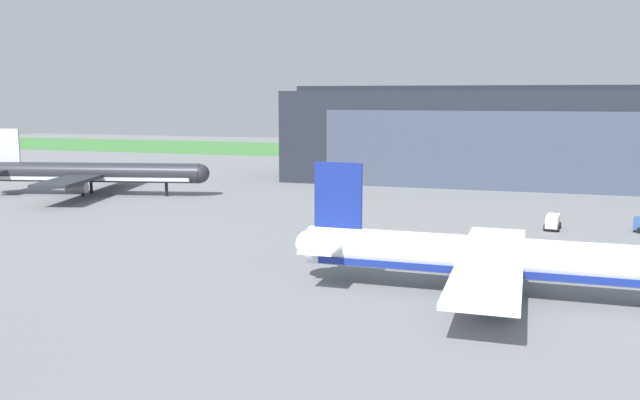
{
  "coord_description": "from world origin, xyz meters",
  "views": [
    {
      "loc": [
        11.83,
        -63.34,
        18.84
      ],
      "look_at": [
        -13.62,
        22.95,
        4.77
      ],
      "focal_mm": 37.66,
      "sensor_mm": 36.0,
      "label": 1
    }
  ],
  "objects_px": {
    "maintenance_hangar": "(496,136)",
    "airliner_near_right": "(499,259)",
    "airliner_far_right": "(94,173)",
    "ops_van": "(553,221)"
  },
  "relations": [
    {
      "from": "ops_van",
      "to": "airliner_far_right",
      "type": "bearing_deg",
      "value": 172.78
    },
    {
      "from": "airliner_far_right",
      "to": "ops_van",
      "type": "relative_size",
      "value": 9.41
    },
    {
      "from": "airliner_far_right",
      "to": "airliner_near_right",
      "type": "height_order",
      "value": "airliner_far_right"
    },
    {
      "from": "airliner_far_right",
      "to": "airliner_near_right",
      "type": "distance_m",
      "value": 88.31
    },
    {
      "from": "airliner_near_right",
      "to": "ops_van",
      "type": "xyz_separation_m",
      "value": [
        6.46,
        34.93,
        -2.39
      ]
    },
    {
      "from": "maintenance_hangar",
      "to": "airliner_near_right",
      "type": "bearing_deg",
      "value": -87.85
    },
    {
      "from": "maintenance_hangar",
      "to": "ops_van",
      "type": "relative_size",
      "value": 19.6
    },
    {
      "from": "maintenance_hangar",
      "to": "airliner_near_right",
      "type": "relative_size",
      "value": 2.2
    },
    {
      "from": "airliner_far_right",
      "to": "ops_van",
      "type": "height_order",
      "value": "airliner_far_right"
    },
    {
      "from": "maintenance_hangar",
      "to": "airliner_far_right",
      "type": "relative_size",
      "value": 2.08
    }
  ]
}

